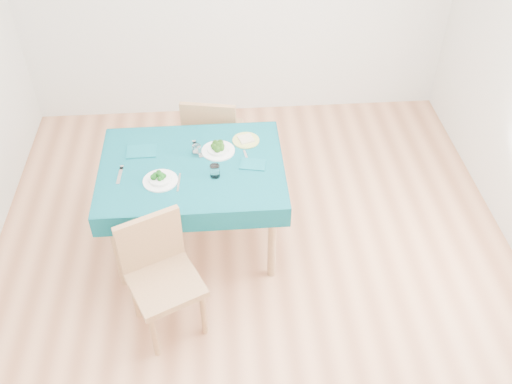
{
  "coord_description": "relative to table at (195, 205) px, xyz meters",
  "views": [
    {
      "loc": [
        -0.21,
        -2.7,
        3.28
      ],
      "look_at": [
        0.0,
        0.0,
        0.85
      ],
      "focal_mm": 40.0,
      "sensor_mm": 36.0,
      "label": 1
    }
  ],
  "objects": [
    {
      "name": "tumbler_center",
      "position": [
        0.04,
        0.12,
        0.42
      ],
      "size": [
        0.06,
        0.06,
        0.08
      ],
      "primitive_type": "cylinder",
      "color": "white",
      "rests_on": "table"
    },
    {
      "name": "napkin_near",
      "position": [
        -0.36,
        0.18,
        0.39
      ],
      "size": [
        0.22,
        0.15,
        0.01
      ],
      "primitive_type": "cube",
      "rotation": [
        0.0,
        0.0,
        0.02
      ],
      "color": "#0B545E",
      "rests_on": "table"
    },
    {
      "name": "room_shell",
      "position": [
        0.42,
        -0.41,
        0.97
      ],
      "size": [
        4.02,
        4.52,
        2.73
      ],
      "color": "#AB6B47",
      "rests_on": "ground"
    },
    {
      "name": "bread_slice",
      "position": [
        0.4,
        0.26,
        0.4
      ],
      "size": [
        0.13,
        0.13,
        0.02
      ],
      "primitive_type": "cube",
      "rotation": [
        0.0,
        0.0,
        0.31
      ],
      "color": "beige",
      "rests_on": "side_plate"
    },
    {
      "name": "tumbler_side",
      "position": [
        0.16,
        -0.12,
        0.42
      ],
      "size": [
        0.07,
        0.07,
        0.09
      ],
      "primitive_type": "cylinder",
      "color": "white",
      "rests_on": "table"
    },
    {
      "name": "knife_near",
      "position": [
        -0.08,
        -0.17,
        0.38
      ],
      "size": [
        0.03,
        0.19,
        0.0
      ],
      "primitive_type": "cube",
      "rotation": [
        0.0,
        0.0,
        -0.07
      ],
      "color": "silver",
      "rests_on": "table"
    },
    {
      "name": "knife_far",
      "position": [
        0.4,
        0.03,
        0.38
      ],
      "size": [
        0.05,
        0.23,
        0.0
      ],
      "primitive_type": "cube",
      "rotation": [
        0.0,
        0.0,
        0.16
      ],
      "color": "silver",
      "rests_on": "table"
    },
    {
      "name": "bowl_far",
      "position": [
        0.19,
        0.15,
        0.42
      ],
      "size": [
        0.24,
        0.24,
        0.07
      ],
      "primitive_type": null,
      "color": "white",
      "rests_on": "table"
    },
    {
      "name": "fork_near",
      "position": [
        -0.49,
        -0.07,
        0.38
      ],
      "size": [
        0.03,
        0.18,
        0.0
      ],
      "primitive_type": "cube",
      "rotation": [
        0.0,
        0.0,
        -0.05
      ],
      "color": "silver",
      "rests_on": "table"
    },
    {
      "name": "napkin_far",
      "position": [
        0.43,
        -0.02,
        0.38
      ],
      "size": [
        0.2,
        0.16,
        0.01
      ],
      "primitive_type": "cube",
      "rotation": [
        0.0,
        0.0,
        -0.22
      ],
      "color": "#0B545E",
      "rests_on": "table"
    },
    {
      "name": "fork_far",
      "position": [
        0.05,
        0.18,
        0.38
      ],
      "size": [
        0.08,
        0.2,
        0.0
      ],
      "primitive_type": "cube",
      "rotation": [
        0.0,
        0.0,
        0.27
      ],
      "color": "silver",
      "rests_on": "table"
    },
    {
      "name": "table",
      "position": [
        0.0,
        0.0,
        0.0
      ],
      "size": [
        1.29,
        0.98,
        0.76
      ],
      "primitive_type": "cube",
      "color": "#074B55",
      "rests_on": "ground"
    },
    {
      "name": "bowl_near",
      "position": [
        -0.21,
        -0.15,
        0.42
      ],
      "size": [
        0.24,
        0.24,
        0.07
      ],
      "primitive_type": null,
      "color": "white",
      "rests_on": "table"
    },
    {
      "name": "chair_far",
      "position": [
        0.16,
        0.82,
        0.17
      ],
      "size": [
        0.52,
        0.56,
        1.1
      ],
      "primitive_type": "cube",
      "rotation": [
        0.0,
        0.0,
        2.95
      ],
      "color": "#9D7249",
      "rests_on": "ground"
    },
    {
      "name": "chair_near",
      "position": [
        -0.19,
        -0.77,
        0.15
      ],
      "size": [
        0.58,
        0.6,
        1.07
      ],
      "primitive_type": "cube",
      "rotation": [
        0.0,
        0.0,
        0.43
      ],
      "color": "#9D7249",
      "rests_on": "ground"
    },
    {
      "name": "side_plate",
      "position": [
        0.4,
        0.26,
        0.38
      ],
      "size": [
        0.2,
        0.2,
        0.01
      ],
      "primitive_type": "cylinder",
      "color": "#BEC45F",
      "rests_on": "table"
    }
  ]
}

